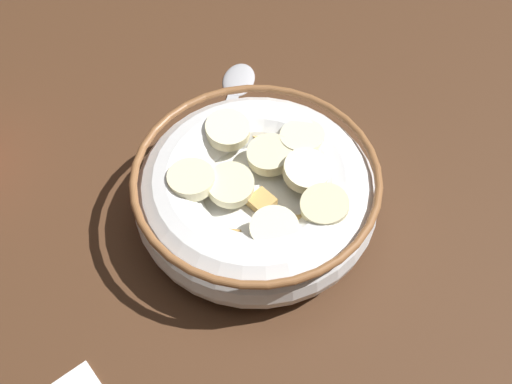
# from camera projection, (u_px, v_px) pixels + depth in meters

# --- Properties ---
(ground_plane) EXTENTS (1.19, 1.19, 0.02)m
(ground_plane) POSITION_uv_depth(u_px,v_px,m) (256.00, 222.00, 0.53)
(ground_plane) COLOR #472B19
(cereal_bowl) EXTENTS (0.18, 0.18, 0.06)m
(cereal_bowl) POSITION_uv_depth(u_px,v_px,m) (256.00, 193.00, 0.50)
(cereal_bowl) COLOR white
(cereal_bowl) RESTS_ON ground_plane
(spoon) EXTENTS (0.13, 0.08, 0.01)m
(spoon) POSITION_uv_depth(u_px,v_px,m) (235.00, 90.00, 0.59)
(spoon) COLOR #B7B7BC
(spoon) RESTS_ON ground_plane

